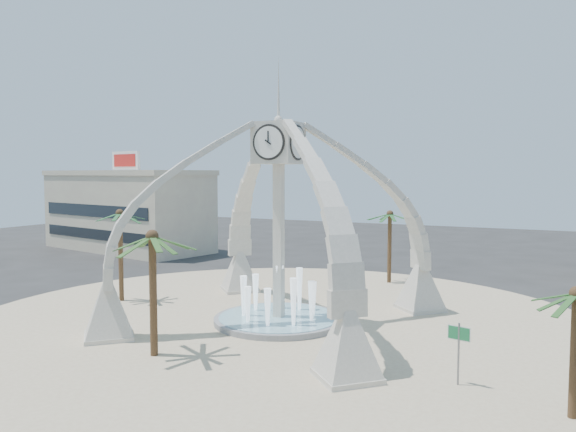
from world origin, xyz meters
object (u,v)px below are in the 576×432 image
at_px(palm_south, 152,238).
at_px(street_sign, 459,341).
at_px(palm_west, 120,215).
at_px(clock_tower, 279,219).
at_px(fountain, 279,319).
at_px(palm_north, 390,215).

bearing_deg(palm_south, street_sign, 10.55).
bearing_deg(street_sign, palm_west, 179.00).
relative_size(clock_tower, fountain, 2.24).
xyz_separation_m(clock_tower, palm_west, (-12.97, 0.32, -0.22)).
distance_m(palm_west, palm_south, 13.36).
bearing_deg(palm_north, palm_south, -102.56).
bearing_deg(fountain, palm_west, 178.59).
bearing_deg(palm_south, fountain, 71.46).
xyz_separation_m(palm_north, palm_south, (-5.31, -23.84, 0.26)).
height_order(clock_tower, palm_north, clock_tower).
height_order(fountain, palm_south, palm_south).
bearing_deg(palm_west, clock_tower, -1.41).
bearing_deg(palm_west, fountain, -1.41).
distance_m(palm_north, palm_south, 24.43).
xyz_separation_m(fountain, palm_north, (2.51, 15.49, 5.47)).
relative_size(clock_tower, palm_south, 2.61).
bearing_deg(clock_tower, palm_west, 178.59).
relative_size(palm_south, street_sign, 2.46).
height_order(palm_north, street_sign, palm_north).
distance_m(fountain, palm_south, 10.51).
height_order(palm_west, street_sign, palm_west).
distance_m(clock_tower, street_sign, 13.72).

